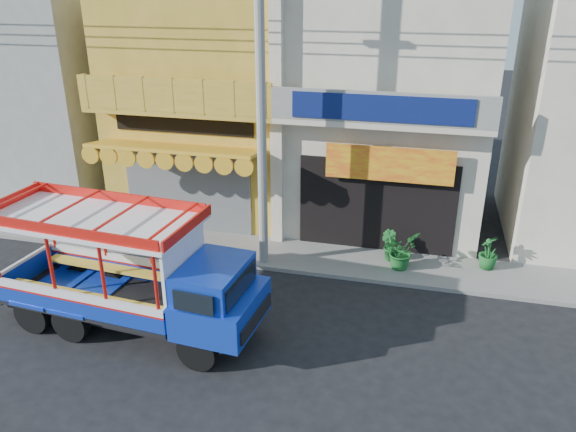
# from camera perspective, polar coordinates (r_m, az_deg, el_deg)

# --- Properties ---
(ground) EXTENTS (90.00, 90.00, 0.00)m
(ground) POSITION_cam_1_polar(r_m,az_deg,el_deg) (13.48, -2.32, -11.90)
(ground) COLOR black
(ground) RESTS_ON ground
(sidewalk) EXTENTS (30.00, 2.00, 0.12)m
(sidewalk) POSITION_cam_1_polar(r_m,az_deg,el_deg) (16.78, 1.51, -4.13)
(sidewalk) COLOR slate
(sidewalk) RESTS_ON ground
(shophouse_left) EXTENTS (6.00, 7.50, 8.24)m
(shophouse_left) POSITION_cam_1_polar(r_m,az_deg,el_deg) (20.22, -7.19, 12.56)
(shophouse_left) COLOR #AB8E26
(shophouse_left) RESTS_ON ground
(shophouse_right) EXTENTS (6.00, 6.75, 8.24)m
(shophouse_right) POSITION_cam_1_polar(r_m,az_deg,el_deg) (18.93, 10.40, 11.66)
(shophouse_right) COLOR beige
(shophouse_right) RESTS_ON ground
(party_pilaster) EXTENTS (0.35, 0.30, 8.00)m
(party_pilaster) POSITION_cam_1_polar(r_m,az_deg,el_deg) (16.42, -1.14, 9.94)
(party_pilaster) COLOR beige
(party_pilaster) RESTS_ON ground
(filler_building_left) EXTENTS (6.00, 6.00, 7.60)m
(filler_building_left) POSITION_cam_1_polar(r_m,az_deg,el_deg) (23.72, -23.47, 11.67)
(filler_building_left) COLOR gray
(filler_building_left) RESTS_ON ground
(utility_pole) EXTENTS (28.00, 0.26, 9.00)m
(utility_pole) POSITION_cam_1_polar(r_m,az_deg,el_deg) (14.71, -2.22, 12.50)
(utility_pole) COLOR gray
(utility_pole) RESTS_ON ground
(songthaew_truck) EXTENTS (6.59, 2.59, 3.01)m
(songthaew_truck) POSITION_cam_1_polar(r_m,az_deg,el_deg) (13.20, -14.37, -6.09)
(songthaew_truck) COLOR black
(songthaew_truck) RESTS_ON ground
(green_sign) EXTENTS (0.70, 0.44, 1.08)m
(green_sign) POSITION_cam_1_polar(r_m,az_deg,el_deg) (19.05, -20.35, -0.52)
(green_sign) COLOR black
(green_sign) RESTS_ON sidewalk
(potted_plant_a) EXTENTS (1.15, 1.21, 1.05)m
(potted_plant_a) POSITION_cam_1_polar(r_m,az_deg,el_deg) (16.12, 11.36, -3.47)
(potted_plant_a) COLOR #195922
(potted_plant_a) RESTS_ON sidewalk
(potted_plant_b) EXTENTS (0.63, 0.61, 0.89)m
(potted_plant_b) POSITION_cam_1_polar(r_m,az_deg,el_deg) (16.56, 10.25, -2.96)
(potted_plant_b) COLOR #195922
(potted_plant_b) RESTS_ON sidewalk
(potted_plant_c) EXTENTS (0.72, 0.72, 0.98)m
(potted_plant_c) POSITION_cam_1_polar(r_m,az_deg,el_deg) (16.78, 19.72, -3.48)
(potted_plant_c) COLOR #195922
(potted_plant_c) RESTS_ON sidewalk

